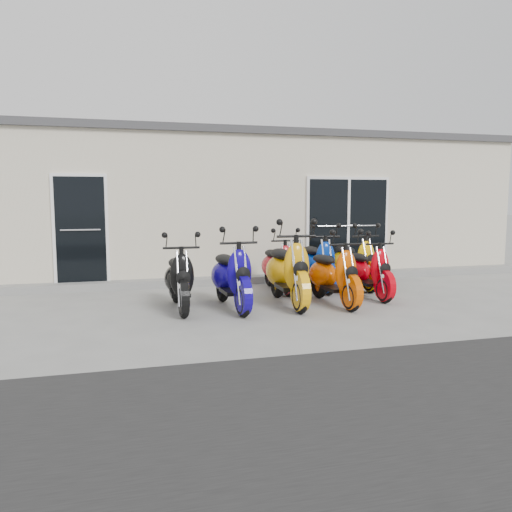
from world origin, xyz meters
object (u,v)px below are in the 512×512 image
at_px(scooter_front_orange_a, 288,261).
at_px(scooter_front_orange_b, 334,266).
at_px(scooter_back_yellow, 354,255).
at_px(scooter_front_red, 368,263).
at_px(scooter_back_blue, 318,256).
at_px(scooter_back_red, 278,259).
at_px(scooter_front_blue, 231,267).
at_px(scooter_front_black, 179,270).

bearing_deg(scooter_front_orange_a, scooter_front_orange_b, -10.42).
xyz_separation_m(scooter_front_orange_a, scooter_back_yellow, (1.85, 1.22, -0.08)).
bearing_deg(scooter_front_orange_a, scooter_front_red, 10.70).
bearing_deg(scooter_front_orange_a, scooter_back_yellow, 35.19).
xyz_separation_m(scooter_back_blue, scooter_back_yellow, (0.80, 0.01, -0.00)).
bearing_deg(scooter_front_red, scooter_back_red, 141.46).
bearing_deg(scooter_back_blue, scooter_back_red, 178.62).
distance_m(scooter_front_blue, scooter_back_yellow, 3.11).
relative_size(scooter_front_black, scooter_back_red, 1.03).
bearing_deg(scooter_front_blue, scooter_front_black, 167.32).
xyz_separation_m(scooter_front_black, scooter_back_red, (2.07, 1.18, -0.02)).
relative_size(scooter_front_blue, scooter_front_orange_b, 1.05).
height_order(scooter_front_black, scooter_back_red, scooter_front_black).
bearing_deg(scooter_back_yellow, scooter_front_orange_b, -131.87).
relative_size(scooter_front_orange_a, scooter_front_orange_b, 1.13).
bearing_deg(scooter_front_black, scooter_back_yellow, 17.52).
height_order(scooter_front_blue, scooter_back_yellow, scooter_front_blue).
relative_size(scooter_front_black, scooter_back_yellow, 0.98).
xyz_separation_m(scooter_front_orange_a, scooter_back_blue, (1.04, 1.22, -0.07)).
distance_m(scooter_front_red, scooter_back_yellow, 0.98).
bearing_deg(scooter_back_red, scooter_back_yellow, -2.99).
relative_size(scooter_front_black, scooter_front_blue, 0.94).
bearing_deg(scooter_front_orange_b, scooter_front_black, 170.69).
bearing_deg(scooter_front_blue, scooter_front_red, 2.97).
bearing_deg(scooter_front_black, scooter_back_blue, 21.80).
bearing_deg(scooter_back_red, scooter_front_orange_a, -101.89).
bearing_deg(scooter_front_red, scooter_back_blue, 119.45).
bearing_deg(scooter_back_blue, scooter_front_red, -55.17).
bearing_deg(scooter_front_blue, scooter_front_orange_a, -1.20).
relative_size(scooter_front_orange_a, scooter_back_blue, 1.11).
height_order(scooter_front_orange_a, scooter_back_red, scooter_front_orange_a).
bearing_deg(scooter_front_orange_b, scooter_front_red, 22.55).
relative_size(scooter_front_orange_a, scooter_back_yellow, 1.12).
bearing_deg(scooter_back_blue, scooter_front_blue, -145.55).
height_order(scooter_front_black, scooter_front_orange_b, scooter_front_orange_b).
relative_size(scooter_front_orange_b, scooter_back_blue, 0.98).
bearing_deg(scooter_front_orange_b, scooter_back_blue, 75.40).
xyz_separation_m(scooter_front_orange_b, scooter_back_red, (-0.53, 1.44, -0.03)).
relative_size(scooter_front_black, scooter_front_red, 1.04).
bearing_deg(scooter_front_orange_b, scooter_front_blue, 172.33).
bearing_deg(scooter_front_red, scooter_front_blue, -176.15).
xyz_separation_m(scooter_front_orange_a, scooter_front_red, (1.65, 0.26, -0.12)).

